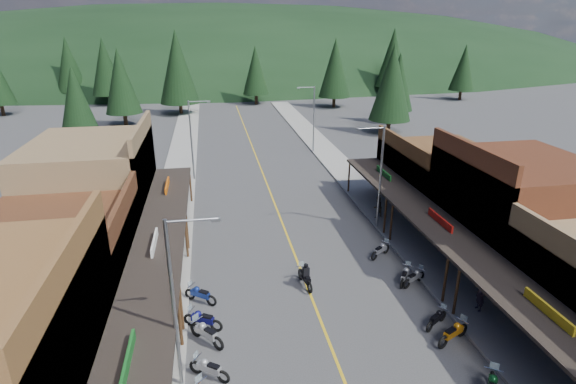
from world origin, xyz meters
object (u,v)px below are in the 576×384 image
pine_2 (177,67)px  pine_6 (464,68)px  bike_west_5 (209,368)px  shop_west_2 (62,262)px  bike_west_6 (206,332)px  pine_4 (335,68)px  bike_east_8 (405,275)px  shop_west_3 (97,187)px  shop_east_2 (514,212)px  pine_3 (256,70)px  bike_east_6 (437,318)px  pedestrian_east_a (481,296)px  pine_11 (392,83)px  bike_east_9 (381,249)px  pine_8 (75,97)px  pedestrian_east_b (378,207)px  bike_east_7 (414,277)px  streetlight_0 (177,299)px  bike_west_7 (203,319)px  pine_10 (121,81)px  pine_5 (393,58)px  streetlight_2 (379,173)px  pine_7 (69,64)px  bike_east_5 (454,332)px  streetlight_3 (313,116)px  bike_west_8 (200,294)px  streetlight_1 (193,137)px  rider_on_bike (305,276)px  pine_9 (398,82)px  shop_east_3 (439,179)px  pine_1 (105,66)px

pine_2 → pine_6: size_ratio=1.27×
pine_6 → bike_west_5: (-51.90, -69.74, -5.90)m
shop_west_2 → bike_west_6: size_ratio=4.77×
pine_4 → bike_east_8: 61.37m
shop_west_3 → shop_east_2: size_ratio=1.00×
pine_2 → pine_3: pine_2 is taller
bike_east_6 → pedestrian_east_a: (2.89, 0.76, 0.49)m
pine_11 → bike_east_9: 37.90m
pine_8 → pedestrian_east_b: bearing=-45.7°
pine_8 → pedestrian_east_b: 42.78m
bike_east_8 → pedestrian_east_a: (2.77, -3.52, 0.46)m
pine_2 → shop_west_2: bearing=-93.8°
pine_11 → bike_east_7: 41.00m
streetlight_0 → pine_8: (-15.05, 46.00, 1.52)m
bike_west_5 → streetlight_0: bearing=138.0°
streetlight_0 → bike_west_7: (0.77, 3.85, -3.84)m
pine_10 → pine_5: bearing=22.9°
streetlight_2 → pine_7: bearing=119.8°
bike_west_6 → bike_east_5: size_ratio=1.04×
shop_west_3 → streetlight_3: shop_west_3 is taller
streetlight_0 → bike_west_8: (0.63, 6.23, -3.87)m
streetlight_1 → streetlight_2: 19.73m
bike_east_7 → rider_on_bike: (-6.53, 1.00, 0.12)m
bike_east_8 → pine_9: bearing=105.0°
pine_6 → pedestrian_east_b: bearing=-125.2°
pine_3 → pine_11: pine_11 is taller
shop_east_3 → bike_east_8: shop_east_3 is taller
bike_west_6 → bike_east_7: 12.82m
bike_west_6 → pedestrian_east_a: 14.73m
streetlight_3 → pine_9: bearing=41.3°
shop_east_3 → bike_east_6: shop_east_3 is taller
pine_1 → bike_west_6: 75.79m
bike_west_6 → rider_on_bike: bearing=-6.2°
pine_2 → bike_east_5: pine_2 is taller
streetlight_0 → bike_east_5: streetlight_0 is taller
pine_9 → pine_2: bearing=159.1°
shop_west_2 → shop_east_3: bearing=19.2°
pine_3 → bike_east_8: 66.10m
pine_10 → pine_9: bearing=-6.8°
streetlight_0 → pine_8: size_ratio=0.80×
pine_11 → bike_east_5: size_ratio=5.63×
shop_west_3 → pine_3: size_ratio=0.99×
streetlight_1 → bike_west_6: bearing=-87.8°
shop_west_2 → streetlight_1: size_ratio=1.36×
pine_3 → bike_east_9: size_ratio=5.63×
pine_10 → bike_west_8: pine_10 is taller
pine_8 → pedestrian_east_a: pine_8 is taller
pine_8 → bike_west_5: size_ratio=4.91×
pine_4 → bike_east_9: bearing=-102.3°
bike_west_5 → pine_11: bearing=3.5°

